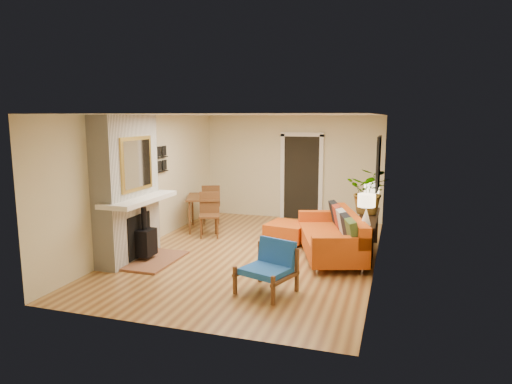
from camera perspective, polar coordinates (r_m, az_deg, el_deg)
room_shell at (r=10.84m, az=6.93°, el=2.32°), size 6.50×6.50×6.50m
fireplace at (r=8.42m, az=-15.64°, el=0.00°), size 1.09×1.68×2.60m
sofa at (r=8.61m, az=9.82°, el=-5.39°), size 1.60×2.42×0.88m
ottoman at (r=9.47m, az=3.98°, el=-4.88°), size 0.91×0.91×0.40m
blue_chair at (r=6.83m, az=1.78°, el=-9.00°), size 0.91×0.90×0.76m
dining_table at (r=10.47m, az=-6.17°, el=-1.34°), size 1.18×1.80×0.95m
console_table at (r=8.81m, az=13.83°, el=-3.92°), size 0.34×1.85×0.72m
lamp_near at (r=8.01m, az=13.62°, el=-1.67°), size 0.30×0.30×0.54m
lamp_far at (r=9.44m, az=14.24°, el=-0.05°), size 0.30×0.30×0.54m
houseplant at (r=8.93m, az=14.01°, el=0.11°), size 0.92×0.84×0.88m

